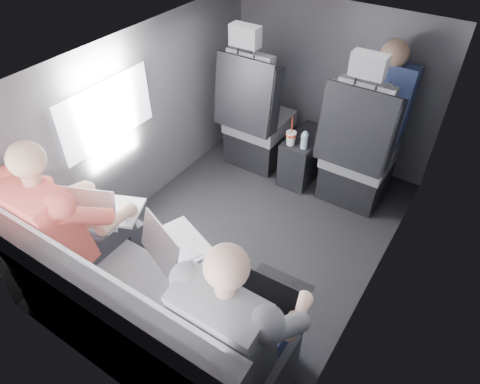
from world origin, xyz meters
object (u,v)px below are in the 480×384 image
Objects in this scene: rear_bench at (140,317)px; center_console at (304,157)px; front_seat_right at (357,156)px; water_bottle at (304,141)px; laptop_black at (273,291)px; passenger_front_right at (383,103)px; laptop_silver at (173,244)px; soda_cup at (291,138)px; front_seat_left at (256,123)px; passenger_rear_left at (72,225)px; passenger_rear_right at (242,324)px; laptop_white at (103,209)px.

center_console is at bearing 90.00° from rear_bench.
water_bottle is at bearing -163.40° from front_seat_right.
rear_bench reaches higher than laptop_black.
rear_bench is 2.26m from passenger_front_right.
front_seat_right is 1.68m from laptop_silver.
soda_cup is 0.31× the size of passenger_front_right.
front_seat_left is 5.18× the size of soda_cup.
front_seat_right reaches higher than passenger_rear_left.
water_bottle is at bearing 107.39° from passenger_rear_right.
passenger_front_right reaches higher than rear_bench.
rear_bench is at bearing -90.00° from center_console.
water_bottle is at bearing -12.98° from front_seat_left.
laptop_black is 0.23m from passenger_rear_right.
passenger_front_right is at bearing 94.03° from laptop_black.
passenger_front_right is (0.49, 0.22, 0.55)m from center_console.
rear_bench is at bearing -29.76° from laptop_white.
soda_cup is at bearing 74.12° from laptop_white.
laptop_black is at bearing -85.97° from passenger_front_right.
laptop_black is 0.39× the size of passenger_front_right.
passenger_rear_left reaches higher than water_bottle.
laptop_silver is 0.34× the size of passenger_rear_left.
passenger_front_right is at bearing 24.14° from center_console.
front_seat_left is at bearing -174.93° from center_console.
front_seat_right reaches higher than laptop_white.
center_console is at bearing 5.07° from front_seat_left.
soda_cup is 1.67× the size of water_bottle.
laptop_white is (-0.48, 0.27, 0.33)m from rear_bench.
laptop_silver is at bearing -177.29° from laptop_black.
center_console is 1.79m from laptop_black.
laptop_black is at bearing -56.03° from front_seat_left.
passenger_rear_left is (-1.14, -0.22, 0.00)m from laptop_black.
soda_cup is 1.80m from passenger_rear_right.
laptop_silver is at bearing -91.12° from water_bottle.
front_seat_right is at bearing 75.33° from laptop_silver.
laptop_white is at bearing -105.88° from soda_cup.
front_seat_left is 1.60× the size of passenger_front_right.
passenger_rear_right reaches higher than soda_cup.
water_bottle is at bearing 88.88° from laptop_silver.
soda_cup is 1.49m from laptop_silver.
front_seat_right is 3.09× the size of laptop_silver.
front_seat_left is at bearing 161.89° from soda_cup.
soda_cup is 0.60× the size of laptop_silver.
water_bottle is (-0.39, -0.12, 0.07)m from front_seat_right.
rear_bench is (-0.00, -1.94, 0.11)m from center_console.
water_bottle is at bearing -138.84° from passenger_front_right.
laptop_silver is (-0.03, -1.49, 0.17)m from water_bottle.
front_seat_right reaches higher than rear_bench.
laptop_white reaches higher than soda_cup.
passenger_front_right is at bearing 92.78° from passenger_rear_right.
front_seat_left is at bearing 123.97° from laptop_black.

